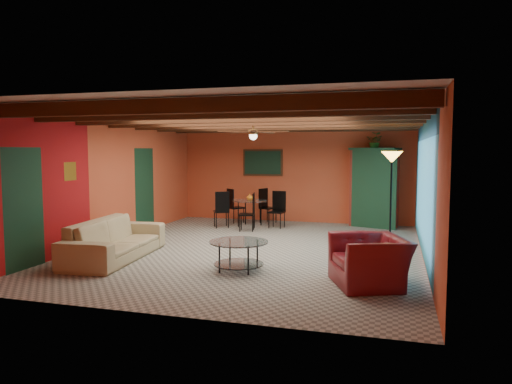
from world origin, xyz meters
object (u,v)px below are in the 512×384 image
(coffee_table, at_px, (239,256))
(floor_lamp, at_px, (391,203))
(potted_plant, at_px, (375,141))
(dining_table, at_px, (250,208))
(sofa, at_px, (115,239))
(armchair, at_px, (369,261))
(armoire, at_px, (374,189))
(vase, at_px, (250,187))

(coffee_table, relative_size, floor_lamp, 0.49)
(potted_plant, bearing_deg, coffee_table, -109.95)
(dining_table, relative_size, potted_plant, 4.03)
(sofa, relative_size, coffee_table, 2.52)
(armchair, height_order, coffee_table, armchair)
(floor_lamp, relative_size, potted_plant, 4.37)
(armchair, xyz_separation_m, armoire, (-0.18, 5.68, 0.64))
(sofa, relative_size, vase, 14.23)
(sofa, height_order, armoire, armoire)
(dining_table, xyz_separation_m, vase, (0.00, 0.00, 0.56))
(armoire, bearing_deg, potted_plant, 0.00)
(vase, bearing_deg, potted_plant, 15.40)
(armoire, relative_size, vase, 11.48)
(armoire, height_order, vase, armoire)
(armchair, xyz_separation_m, vase, (-3.33, 4.81, 0.68))
(armchair, height_order, armoire, armoire)
(coffee_table, distance_m, armoire, 5.77)
(armoire, bearing_deg, armchair, -70.13)
(armoire, height_order, floor_lamp, armoire)
(potted_plant, bearing_deg, floor_lamp, -82.35)
(coffee_table, relative_size, potted_plant, 2.16)
(armchair, distance_m, dining_table, 5.85)
(armoire, xyz_separation_m, potted_plant, (0.00, 0.00, 1.23))
(armchair, distance_m, floor_lamp, 2.42)
(dining_table, bearing_deg, floor_lamp, -34.68)
(dining_table, bearing_deg, potted_plant, 15.40)
(coffee_table, distance_m, vase, 4.73)
(dining_table, distance_m, armoire, 3.30)
(sofa, xyz_separation_m, coffee_table, (2.46, -0.19, -0.11))
(floor_lamp, bearing_deg, coffee_table, -139.82)
(armchair, xyz_separation_m, dining_table, (-3.33, 4.81, 0.11))
(sofa, relative_size, armchair, 2.21)
(armchair, distance_m, coffee_table, 2.16)
(armchair, height_order, floor_lamp, floor_lamp)
(armchair, relative_size, armoire, 0.56)
(floor_lamp, xyz_separation_m, vase, (-3.59, 2.48, 0.05))
(sofa, bearing_deg, armoire, -46.15)
(armchair, bearing_deg, dining_table, -167.57)
(coffee_table, bearing_deg, dining_table, 104.76)
(coffee_table, height_order, vase, vase)
(sofa, distance_m, armoire, 6.84)
(coffee_table, distance_m, floor_lamp, 3.23)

